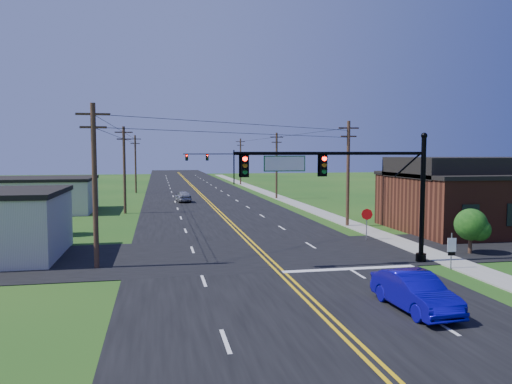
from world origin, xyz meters
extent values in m
plane|color=#154413|center=(0.00, 0.00, 0.00)|extent=(260.00, 260.00, 0.00)
cube|color=black|center=(0.00, 50.00, 0.02)|extent=(16.00, 220.00, 0.04)
cube|color=black|center=(0.00, 12.00, 0.02)|extent=(70.00, 10.00, 0.04)
cube|color=gray|center=(10.50, 40.00, 0.04)|extent=(2.00, 160.00, 0.08)
cylinder|color=black|center=(8.80, 8.00, 3.60)|extent=(0.28, 0.28, 7.20)
cylinder|color=black|center=(8.80, 8.00, 0.25)|extent=(0.60, 0.60, 0.50)
sphere|color=black|center=(8.80, 8.00, 7.30)|extent=(0.36, 0.36, 0.36)
cylinder|color=black|center=(3.30, 8.00, 6.30)|extent=(11.00, 0.18, 0.18)
cube|color=#05591F|center=(0.60, 8.00, 5.75)|extent=(2.30, 0.06, 0.85)
cylinder|color=black|center=(8.80, 80.00, 3.60)|extent=(0.28, 0.28, 7.20)
cylinder|color=black|center=(8.80, 80.00, 0.25)|extent=(0.60, 0.60, 0.50)
sphere|color=black|center=(8.80, 80.00, 7.30)|extent=(0.36, 0.36, 0.36)
cylinder|color=black|center=(3.80, 80.00, 6.00)|extent=(10.00, 0.18, 0.18)
cube|color=#05591F|center=(0.60, 80.00, 5.45)|extent=(2.30, 0.06, 0.85)
cube|color=#572619|center=(20.00, 18.00, 2.20)|extent=(14.00, 11.00, 4.40)
cube|color=black|center=(20.00, 18.00, 4.55)|extent=(14.20, 11.20, 0.30)
cube|color=beige|center=(-19.00, 38.00, 1.70)|extent=(12.00, 9.00, 3.40)
cube|color=black|center=(-19.00, 38.00, 3.55)|extent=(12.20, 9.20, 0.30)
cylinder|color=#3B2B1A|center=(-9.50, 10.00, 4.50)|extent=(0.28, 0.28, 9.00)
cube|color=#3B2B1A|center=(-9.50, 10.00, 8.40)|extent=(1.80, 0.12, 0.12)
cube|color=#3B2B1A|center=(-9.50, 10.00, 7.70)|extent=(1.40, 0.12, 0.12)
cylinder|color=#3B2B1A|center=(-9.50, 35.00, 4.50)|extent=(0.28, 0.28, 9.00)
cube|color=#3B2B1A|center=(-9.50, 35.00, 8.40)|extent=(1.80, 0.12, 0.12)
cube|color=#3B2B1A|center=(-9.50, 35.00, 7.70)|extent=(1.40, 0.12, 0.12)
cylinder|color=#3B2B1A|center=(-9.50, 62.00, 4.50)|extent=(0.28, 0.28, 9.00)
cube|color=#3B2B1A|center=(-9.50, 62.00, 8.40)|extent=(1.80, 0.12, 0.12)
cube|color=#3B2B1A|center=(-9.50, 62.00, 7.70)|extent=(1.40, 0.12, 0.12)
cylinder|color=#3B2B1A|center=(9.80, 22.00, 4.50)|extent=(0.28, 0.28, 9.00)
cube|color=#3B2B1A|center=(9.80, 22.00, 8.40)|extent=(1.80, 0.12, 0.12)
cube|color=#3B2B1A|center=(9.80, 22.00, 7.70)|extent=(1.40, 0.12, 0.12)
cylinder|color=#3B2B1A|center=(9.80, 48.00, 4.50)|extent=(0.28, 0.28, 9.00)
cube|color=#3B2B1A|center=(9.80, 48.00, 8.40)|extent=(1.80, 0.12, 0.12)
cube|color=#3B2B1A|center=(9.80, 48.00, 7.70)|extent=(1.40, 0.12, 0.12)
cylinder|color=#3B2B1A|center=(9.80, 78.00, 4.50)|extent=(0.28, 0.28, 9.00)
cube|color=#3B2B1A|center=(9.80, 78.00, 8.40)|extent=(1.80, 0.12, 0.12)
cube|color=#3B2B1A|center=(9.80, 78.00, 7.70)|extent=(1.40, 0.12, 0.12)
cylinder|color=#3B2B1A|center=(16.00, 26.00, 0.92)|extent=(0.24, 0.24, 1.85)
sphere|color=#13400F|center=(16.00, 26.00, 2.60)|extent=(3.00, 3.00, 3.00)
cylinder|color=#3B2B1A|center=(13.00, 9.50, 0.66)|extent=(0.24, 0.24, 1.32)
sphere|color=#13400F|center=(13.00, 9.50, 1.86)|extent=(2.00, 2.00, 2.00)
cylinder|color=#3B2B1A|center=(-14.00, 22.00, 0.77)|extent=(0.24, 0.24, 1.54)
sphere|color=#13400F|center=(-14.00, 22.00, 2.17)|extent=(2.40, 2.40, 2.40)
imported|color=#0E079D|center=(3.89, -0.20, 0.76)|extent=(1.87, 4.68, 1.52)
imported|color=#A1A1A5|center=(-2.98, 45.76, 0.71)|extent=(2.15, 4.33, 1.42)
cylinder|color=slate|center=(9.45, 6.00, 1.00)|extent=(0.07, 0.07, 1.99)
cube|color=white|center=(9.45, 5.97, 1.58)|extent=(0.50, 0.07, 0.27)
cube|color=white|center=(9.45, 5.97, 1.22)|extent=(0.50, 0.07, 0.50)
cube|color=black|center=(9.45, 5.97, 0.86)|extent=(0.41, 0.06, 0.20)
cylinder|color=slate|center=(8.63, 15.32, 1.08)|extent=(0.09, 0.09, 2.15)
cylinder|color=red|center=(8.63, 15.29, 1.90)|extent=(0.80, 0.26, 0.82)
camera|label=1|loc=(-6.15, -18.15, 6.37)|focal=35.00mm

